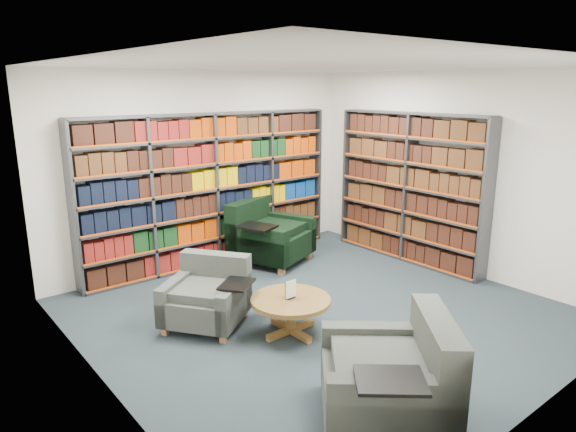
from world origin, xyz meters
TOP-DOWN VIEW (x-y plane):
  - room_shell at (0.00, 0.00)m, footprint 5.02×5.02m
  - bookshelf_back at (0.00, 2.34)m, footprint 4.00×0.28m
  - bookshelf_right at (2.34, 0.60)m, footprint 0.28×2.50m
  - chair_teal_left at (-1.14, 0.61)m, footprint 1.13×1.14m
  - chair_green_right at (0.62, 1.89)m, footprint 1.34×1.30m
  - chair_teal_front at (-0.90, -1.86)m, footprint 1.37×1.37m
  - coffee_table at (-0.60, -0.18)m, footprint 0.85×0.85m

SIDE VIEW (x-z plane):
  - chair_teal_left at x=-1.14m, z-range -0.07..0.67m
  - coffee_table at x=-0.60m, z-range 0.02..0.62m
  - chair_teal_front at x=-0.90m, z-range -0.09..0.80m
  - chair_green_right at x=0.62m, z-range -0.09..0.83m
  - bookshelf_back at x=0.00m, z-range 0.00..2.20m
  - bookshelf_right at x=2.34m, z-range 0.00..2.20m
  - room_shell at x=0.00m, z-range -0.01..2.81m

